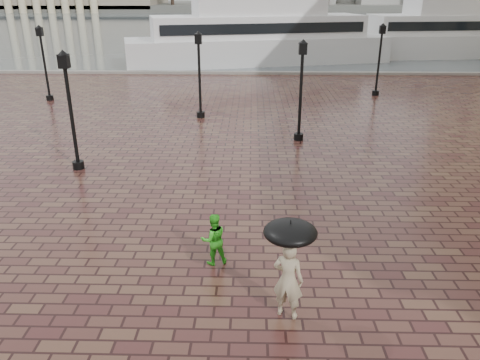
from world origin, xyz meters
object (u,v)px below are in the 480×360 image
object	(u,v)px
street_lamps	(206,76)
ferry_far	(461,33)
adult_pedestrian	(288,280)
child_pedestrian	(214,239)
ferry_near	(258,37)

from	to	relation	value
street_lamps	ferry_far	xyz separation A→B (m)	(23.80, 25.96, -0.03)
street_lamps	adult_pedestrian	distance (m)	16.70
adult_pedestrian	ferry_far	xyz separation A→B (m)	(20.61, 42.29, 1.39)
street_lamps	child_pedestrian	world-z (taller)	street_lamps
child_pedestrian	ferry_far	xyz separation A→B (m)	(22.34, 40.23, 1.61)
adult_pedestrian	child_pedestrian	world-z (taller)	adult_pedestrian
child_pedestrian	ferry_near	xyz separation A→B (m)	(1.51, 34.83, 1.70)
child_pedestrian	adult_pedestrian	bearing A→B (deg)	111.56
adult_pedestrian	child_pedestrian	xyz separation A→B (m)	(-1.74, 2.06, -0.21)
adult_pedestrian	ferry_near	distance (m)	36.92
street_lamps	ferry_near	size ratio (longest dim) A/B	0.86
adult_pedestrian	ferry_far	size ratio (longest dim) A/B	0.08
street_lamps	child_pedestrian	size ratio (longest dim) A/B	15.52
adult_pedestrian	child_pedestrian	size ratio (longest dim) A/B	1.31
ferry_near	ferry_far	bearing A→B (deg)	-0.37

